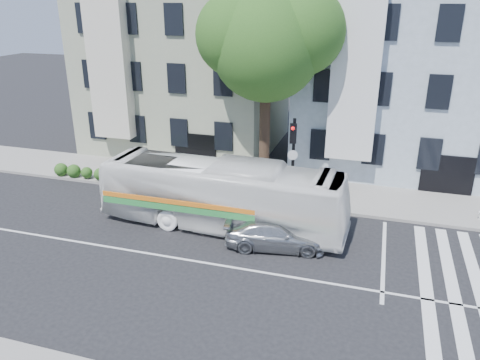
% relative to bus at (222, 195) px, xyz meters
% --- Properties ---
extents(ground, '(120.00, 120.00, 0.00)m').
position_rel_bus_xyz_m(ground, '(0.58, -3.20, -1.55)').
color(ground, black).
rests_on(ground, ground).
extents(sidewalk_far, '(80.00, 4.00, 0.15)m').
position_rel_bus_xyz_m(sidewalk_far, '(0.58, 4.80, -1.48)').
color(sidewalk_far, gray).
rests_on(sidewalk_far, ground).
extents(building_left, '(12.00, 10.00, 11.00)m').
position_rel_bus_xyz_m(building_left, '(-6.42, 11.80, 3.95)').
color(building_left, gray).
rests_on(building_left, ground).
extents(building_right, '(12.00, 10.00, 11.00)m').
position_rel_bus_xyz_m(building_right, '(7.58, 11.80, 3.95)').
color(building_right, '#96A8B3').
rests_on(building_right, ground).
extents(street_tree, '(7.30, 5.90, 11.10)m').
position_rel_bus_xyz_m(street_tree, '(0.64, 5.54, 6.28)').
color(street_tree, '#2D2116').
rests_on(street_tree, ground).
extents(bus, '(3.03, 11.22, 3.10)m').
position_rel_bus_xyz_m(bus, '(0.00, 0.00, 0.00)').
color(bus, white).
rests_on(bus, ground).
extents(sedan, '(2.40, 4.42, 1.22)m').
position_rel_bus_xyz_m(sedan, '(2.74, -1.16, -0.94)').
color(sedan, '#B1B4B8').
rests_on(sedan, ground).
extents(hedge, '(8.54, 1.91, 0.70)m').
position_rel_bus_xyz_m(hedge, '(-6.61, 3.10, -1.05)').
color(hedge, '#306520').
rests_on(hedge, sidewalk_far).
extents(traffic_signal, '(0.47, 0.54, 4.53)m').
position_rel_bus_xyz_m(traffic_signal, '(2.61, 2.74, 1.38)').
color(traffic_signal, black).
rests_on(traffic_signal, ground).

